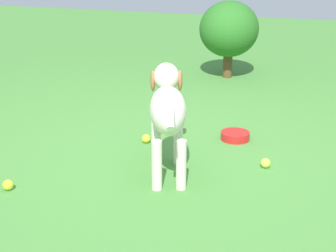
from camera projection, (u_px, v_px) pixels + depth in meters
The scene contains 7 objects.
ground at pixel (164, 161), 3.62m from camera, with size 14.00×14.00×0.00m, color #478438.
dog at pixel (168, 109), 3.30m from camera, with size 0.94×0.44×0.66m.
tennis_ball_0 at pixel (8, 185), 3.19m from camera, with size 0.07×0.07×0.07m, color #CBE02B.
tennis_ball_1 at pixel (146, 139), 3.92m from camera, with size 0.07×0.07×0.07m, color yellow.
tennis_ball_2 at pixel (266, 163), 3.50m from camera, with size 0.07×0.07×0.07m, color #CAE142.
water_bowl at pixel (235, 136), 3.99m from camera, with size 0.22×0.22×0.06m, color red.
shrub_near at pixel (229, 29), 5.57m from camera, with size 0.70×0.63×0.83m.
Camera 1 is at (3.14, 1.04, 1.47)m, focal length 55.85 mm.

